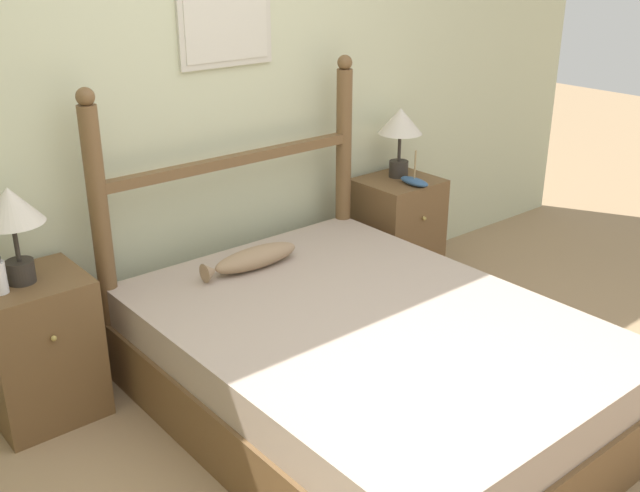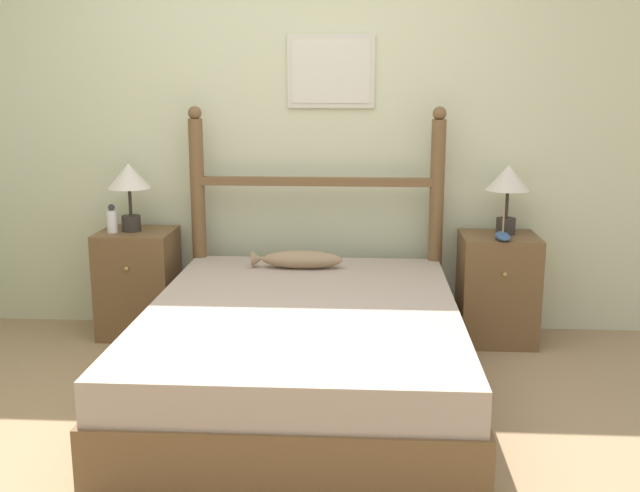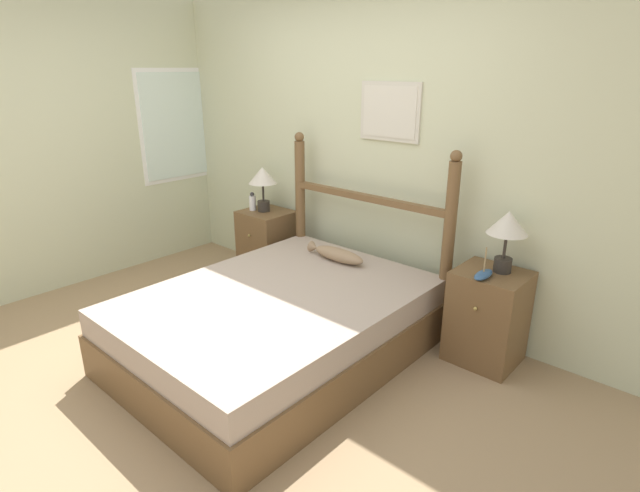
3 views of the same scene
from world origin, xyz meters
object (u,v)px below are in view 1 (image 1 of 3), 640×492
nightstand_left (39,348)px  table_lamp_right (400,126)px  bed (367,366)px  model_boat (414,181)px  table_lamp_left (11,213)px  fish_pillow (253,259)px  nightstand_right (397,231)px

nightstand_left → table_lamp_right: table_lamp_right is taller
bed → model_boat: (1.09, 0.78, 0.44)m
bed → table_lamp_left: 1.61m
table_lamp_right → model_boat: table_lamp_right is taller
model_boat → fish_pillow: model_boat is taller
bed → fish_pillow: fish_pillow is taller
table_lamp_left → nightstand_right: bearing=0.1°
table_lamp_left → model_boat: size_ratio=2.00×
nightstand_right → fish_pillow: nightstand_right is taller
model_boat → table_lamp_right: bearing=74.8°
nightstand_right → nightstand_left: bearing=180.0°
nightstand_right → fish_pillow: 1.21m
model_boat → fish_pillow: size_ratio=0.39×
model_boat → nightstand_right: bearing=86.3°
nightstand_left → fish_pillow: 1.05m
bed → nightstand_left: (-1.10, 0.91, 0.09)m
nightstand_left → table_lamp_left: 0.63m
nightstand_left → fish_pillow: bearing=-10.1°
nightstand_right → table_lamp_right: 0.63m
nightstand_right → table_lamp_right: bearing=49.1°
model_boat → fish_pillow: bearing=-177.6°
bed → nightstand_left: 1.43m
nightstand_right → fish_pillow: (-1.18, -0.18, 0.21)m
nightstand_left → table_lamp_left: (-0.02, -0.00, 0.63)m
model_boat → nightstand_left: bearing=176.6°
nightstand_left → table_lamp_right: (2.23, 0.05, 0.63)m
bed → nightstand_left: bearing=140.3°
bed → fish_pillow: 0.79m
nightstand_right → bed: bearing=-140.3°
table_lamp_left → model_boat: table_lamp_left is taller
nightstand_right → table_lamp_left: table_lamp_left is taller
table_lamp_right → table_lamp_left: bearing=-178.7°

